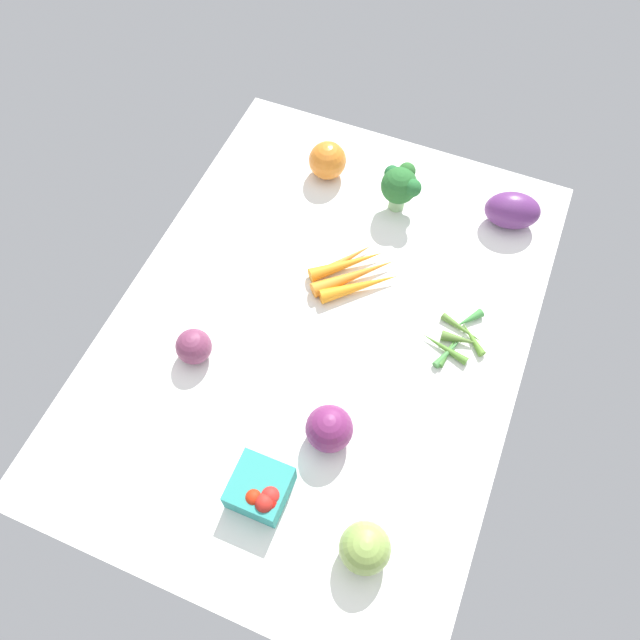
{
  "coord_description": "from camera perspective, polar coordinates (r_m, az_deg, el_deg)",
  "views": [
    {
      "loc": [
        -53.9,
        -22.1,
        105.8
      ],
      "look_at": [
        0.0,
        0.0,
        4.0
      ],
      "focal_mm": 35.23,
      "sensor_mm": 36.0,
      "label": 1
    }
  ],
  "objects": [
    {
      "name": "okra_pile",
      "position": [
        1.2,
        12.43,
        -1.68
      ],
      "size": [
        14.75,
        12.48,
        2.0
      ],
      "color": "#557E32",
      "rests_on": "tablecloth"
    },
    {
      "name": "eggplant",
      "position": [
        1.36,
        17.08,
        9.49
      ],
      "size": [
        9.98,
        12.74,
        7.58
      ],
      "primitive_type": "ellipsoid",
      "rotation": [
        0.0,
        0.0,
        1.8
      ],
      "color": "#632E6F",
      "rests_on": "tablecloth"
    },
    {
      "name": "red_onion_center",
      "position": [
        1.15,
        -11.4,
        -2.38
      ],
      "size": [
        6.56,
        6.56,
        6.56
      ],
      "primitive_type": "sphere",
      "color": "#753453",
      "rests_on": "tablecloth"
    },
    {
      "name": "berry_basket",
      "position": [
        1.04,
        -5.37,
        -15.18
      ],
      "size": [
        9.04,
        9.04,
        6.61
      ],
      "color": "teal",
      "rests_on": "tablecloth"
    },
    {
      "name": "red_onion_near_basket",
      "position": [
        1.06,
        0.84,
        -9.84
      ],
      "size": [
        8.07,
        8.07,
        8.07
      ],
      "primitive_type": "sphere",
      "color": "#72265D",
      "rests_on": "tablecloth"
    },
    {
      "name": "broccoli_head",
      "position": [
        1.32,
        7.35,
        12.07
      ],
      "size": [
        8.57,
        8.68,
        10.27
      ],
      "color": "#93BF83",
      "rests_on": "tablecloth"
    },
    {
      "name": "carrot_bunch",
      "position": [
        1.24,
        3.09,
        4.24
      ],
      "size": [
        17.46,
        17.56,
        2.99
      ],
      "color": "orange",
      "rests_on": "tablecloth"
    },
    {
      "name": "tablecloth",
      "position": [
        1.2,
        0.0,
        -0.71
      ],
      "size": [
        104.0,
        76.0,
        2.0
      ],
      "primitive_type": "cube",
      "color": "white",
      "rests_on": "ground"
    },
    {
      "name": "heirloom_tomato_green",
      "position": [
        1.01,
        4.11,
        -19.96
      ],
      "size": [
        8.01,
        8.01,
        8.01
      ],
      "primitive_type": "sphere",
      "color": "#85A54C",
      "rests_on": "tablecloth"
    },
    {
      "name": "heirloom_tomato_orange",
      "position": [
        1.39,
        0.68,
        14.29
      ],
      "size": [
        8.11,
        8.11,
        8.11
      ],
      "primitive_type": "sphere",
      "color": "orange",
      "rests_on": "tablecloth"
    }
  ]
}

